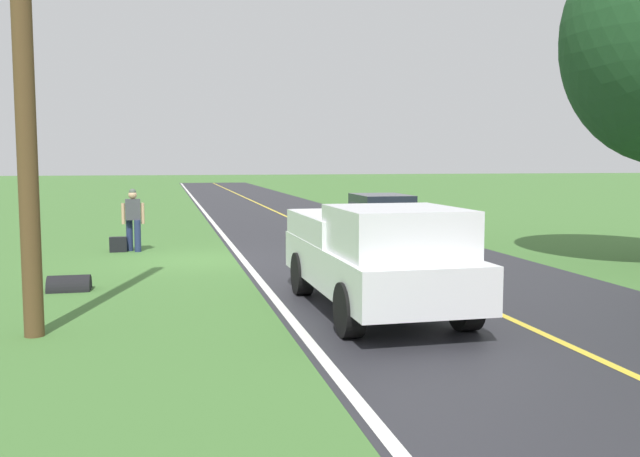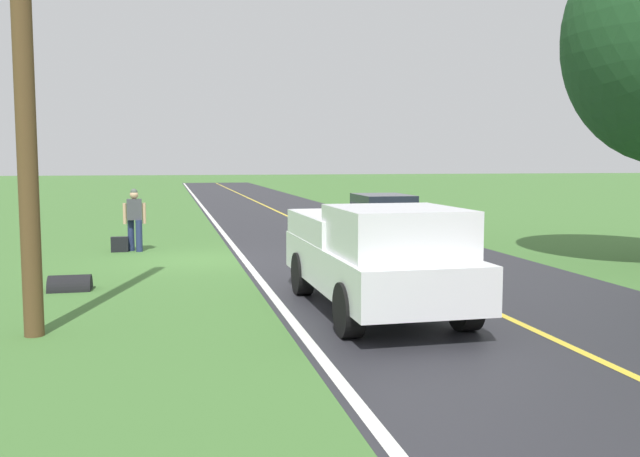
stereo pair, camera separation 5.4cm
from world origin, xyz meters
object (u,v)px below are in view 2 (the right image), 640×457
hitchhiker_walking (135,216)px  pickup_truck_passing (379,256)px  sedan_near_oncoming (381,214)px  suitcase_carried (120,244)px  utility_pole_roadside (22,23)px

hitchhiker_walking → pickup_truck_passing: 10.01m
sedan_near_oncoming → suitcase_carried: bearing=14.1°
hitchhiker_walking → pickup_truck_passing: bearing=115.3°
pickup_truck_passing → sedan_near_oncoming: bearing=-107.7°
pickup_truck_passing → sedan_near_oncoming: 11.57m
sedan_near_oncoming → pickup_truck_passing: bearing=72.3°
hitchhiker_walking → utility_pole_roadside: bearing=83.7°
hitchhiker_walking → suitcase_carried: 0.88m
suitcase_carried → pickup_truck_passing: bearing=26.5°
suitcase_carried → sedan_near_oncoming: (-8.22, -2.06, 0.54)m
hitchhiker_walking → suitcase_carried: bearing=12.0°
utility_pole_roadside → hitchhiker_walking: bearing=-96.3°
pickup_truck_passing → utility_pole_roadside: 6.37m
utility_pole_roadside → suitcase_carried: bearing=-93.8°
hitchhiker_walking → suitcase_carried: (0.42, 0.09, -0.77)m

